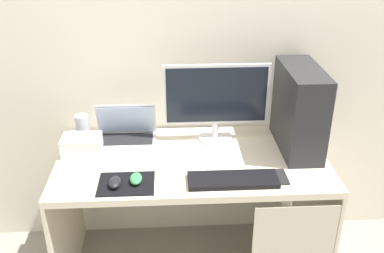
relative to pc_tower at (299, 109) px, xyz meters
name	(u,v)px	position (x,y,z in m)	size (l,w,h in m)	color
wall_back	(188,30)	(-0.56, 0.30, 0.34)	(4.00, 0.05, 2.60)	beige
desk	(195,184)	(-0.54, -0.10, -0.37)	(1.37, 0.70, 0.74)	beige
pc_tower	(299,109)	(0.00, 0.00, 0.00)	(0.18, 0.45, 0.44)	#232326
monitor	(216,100)	(-0.42, 0.11, 0.01)	(0.56, 0.19, 0.43)	silver
laptop	(127,134)	(-0.90, 0.12, -0.18)	(0.33, 0.22, 0.21)	silver
speaker	(83,127)	(-1.14, 0.16, -0.15)	(0.07, 0.07, 0.14)	#B7BCC6
projector	(82,145)	(-1.12, 0.00, -0.17)	(0.20, 0.14, 0.09)	silver
keyboard	(233,180)	(-0.38, -0.32, -0.21)	(0.42, 0.14, 0.02)	black
mousepad	(126,184)	(-0.87, -0.31, -0.22)	(0.26, 0.20, 0.01)	black
mouse_left	(136,179)	(-0.83, -0.30, -0.20)	(0.06, 0.10, 0.03)	#338C4C
mouse_right	(115,182)	(-0.92, -0.33, -0.20)	(0.06, 0.10, 0.03)	black
cell_phone	(279,177)	(-0.15, -0.30, -0.22)	(0.07, 0.13, 0.01)	#232326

